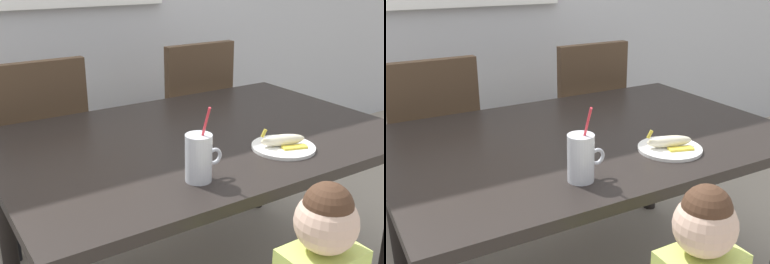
% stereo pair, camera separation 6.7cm
% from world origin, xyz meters
% --- Properties ---
extents(dining_table, '(1.56, 1.04, 0.73)m').
position_xyz_m(dining_table, '(0.00, 0.00, 0.65)').
color(dining_table, black).
rests_on(dining_table, ground).
extents(dining_chair_left, '(0.44, 0.45, 0.96)m').
position_xyz_m(dining_chair_left, '(-0.45, 0.74, 0.54)').
color(dining_chair_left, '#4C3826').
rests_on(dining_chair_left, ground).
extents(dining_chair_right, '(0.44, 0.44, 0.96)m').
position_xyz_m(dining_chair_right, '(0.42, 0.76, 0.54)').
color(dining_chair_right, '#4C3826').
rests_on(dining_chair_right, ground).
extents(milk_cup, '(0.13, 0.09, 0.25)m').
position_xyz_m(milk_cup, '(-0.23, -0.35, 0.80)').
color(milk_cup, silver).
rests_on(milk_cup, dining_table).
extents(snack_plate, '(0.23, 0.23, 0.01)m').
position_xyz_m(snack_plate, '(0.17, -0.29, 0.73)').
color(snack_plate, white).
rests_on(snack_plate, dining_table).
extents(peeled_banana, '(0.18, 0.13, 0.07)m').
position_xyz_m(peeled_banana, '(0.17, -0.29, 0.76)').
color(peeled_banana, '#F4EAC6').
rests_on(peeled_banana, snack_plate).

